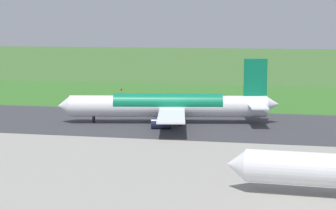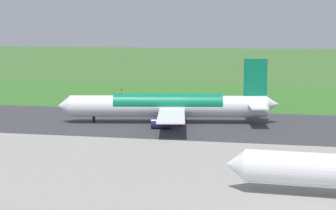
% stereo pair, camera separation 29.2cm
% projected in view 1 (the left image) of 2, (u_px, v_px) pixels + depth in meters
% --- Properties ---
extents(ground_plane, '(800.00, 800.00, 0.00)m').
position_uv_depth(ground_plane, '(145.00, 122.00, 143.87)').
color(ground_plane, '#3D662D').
extents(runway_asphalt, '(600.00, 40.30, 0.06)m').
position_uv_depth(runway_asphalt, '(145.00, 122.00, 143.87)').
color(runway_asphalt, '#38383D').
rests_on(runway_asphalt, ground).
extents(apron_concrete, '(440.00, 110.00, 0.05)m').
position_uv_depth(apron_concrete, '(41.00, 194.00, 83.94)').
color(apron_concrete, gray).
rests_on(apron_concrete, ground).
extents(grass_verge_foreground, '(600.00, 80.00, 0.04)m').
position_uv_depth(grass_verge_foreground, '(180.00, 98.00, 190.43)').
color(grass_verge_foreground, '#346B27').
rests_on(grass_verge_foreground, ground).
extents(airliner_main, '(53.89, 44.35, 15.88)m').
position_uv_depth(airliner_main, '(170.00, 106.00, 142.07)').
color(airliner_main, white).
rests_on(airliner_main, ground).
extents(no_stopping_sign, '(0.60, 0.10, 2.98)m').
position_uv_depth(no_stopping_sign, '(121.00, 92.00, 189.76)').
color(no_stopping_sign, slate).
rests_on(no_stopping_sign, ground).
extents(traffic_cone_orange, '(0.40, 0.40, 0.55)m').
position_uv_depth(traffic_cone_orange, '(108.00, 95.00, 194.67)').
color(traffic_cone_orange, orange).
rests_on(traffic_cone_orange, ground).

